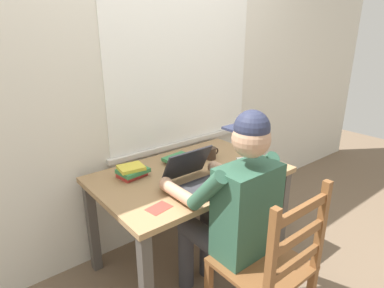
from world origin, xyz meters
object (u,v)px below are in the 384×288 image
laptop (197,178)px  book_stack_main (132,171)px  coffee_mug_white (255,154)px  seated_person (232,207)px  wooden_chair (270,268)px  coffee_mug_dark (211,153)px  book_stack_side (178,159)px  computer_mouse (233,173)px  desk (190,185)px  landscape_photo_print (159,208)px

laptop → book_stack_main: 0.44m
laptop → coffee_mug_white: (0.59, 0.06, -0.00)m
seated_person → wooden_chair: bearing=-90.0°
seated_person → laptop: (-0.00, 0.29, 0.06)m
wooden_chair → book_stack_main: (-0.25, 0.93, 0.28)m
coffee_mug_dark → book_stack_main: coffee_mug_dark is taller
wooden_chair → book_stack_side: 0.99m
coffee_mug_white → book_stack_side: coffee_mug_white is taller
seated_person → book_stack_side: size_ratio=5.94×
seated_person → laptop: size_ratio=3.75×
laptop → computer_mouse: size_ratio=3.35×
desk → coffee_mug_dark: bearing=18.9°
landscape_photo_print → wooden_chair: bearing=-66.6°
wooden_chair → coffee_mug_dark: bearing=67.2°
desk → seated_person: bearing=-100.7°
desk → wooden_chair: (-0.09, -0.75, -0.14)m
coffee_mug_white → coffee_mug_dark: bearing=137.6°
coffee_mug_white → book_stack_main: bearing=159.9°
wooden_chair → coffee_mug_white: size_ratio=8.16×
laptop → book_stack_main: (-0.24, 0.36, -0.01)m
wooden_chair → coffee_mug_white: bearing=46.8°
computer_mouse → laptop: bearing=174.5°
wooden_chair → computer_mouse: bearing=62.8°
coffee_mug_white → landscape_photo_print: (-0.92, -0.13, -0.05)m
computer_mouse → book_stack_side: book_stack_side is taller
computer_mouse → coffee_mug_white: coffee_mug_white is taller
desk → landscape_photo_print: (-0.42, -0.25, 0.10)m
seated_person → landscape_photo_print: 0.39m
desk → computer_mouse: (0.19, -0.21, 0.11)m
desk → coffee_mug_white: (0.50, -0.12, 0.14)m
desk → seated_person: (-0.09, -0.47, 0.08)m
wooden_chair → book_stack_side: size_ratio=4.50×
computer_mouse → landscape_photo_print: 0.61m
desk → seated_person: size_ratio=0.99×
landscape_photo_print → coffee_mug_white: bearing=-1.9°
coffee_mug_white → wooden_chair: bearing=-133.2°
computer_mouse → book_stack_side: 0.43m
laptop → landscape_photo_print: 0.33m
coffee_mug_white → book_stack_main: size_ratio=0.60×
laptop → coffee_mug_white: size_ratio=2.88×
seated_person → coffee_mug_white: size_ratio=10.78×
desk → book_stack_main: size_ratio=6.43×
coffee_mug_white → laptop: bearing=-174.6°
landscape_photo_print → laptop: bearing=2.5°
wooden_chair → seated_person: bearing=90.0°
computer_mouse → seated_person: bearing=-136.8°
coffee_mug_dark → book_stack_side: (-0.23, 0.10, -0.02)m
desk → laptop: size_ratio=3.72×
coffee_mug_dark → book_stack_side: bearing=155.4°
seated_person → wooden_chair: size_ratio=1.32×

